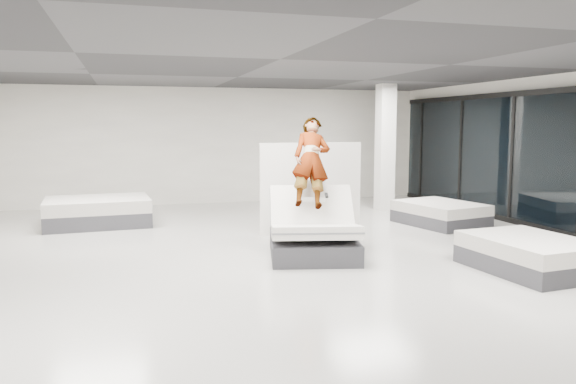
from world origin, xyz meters
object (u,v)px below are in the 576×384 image
at_px(person, 311,180).
at_px(flat_bed_right_far, 440,214).
at_px(divider_panel, 311,189).
at_px(remote, 326,195).
at_px(column, 385,148).
at_px(hero_bed, 313,234).
at_px(flat_bed_left_far, 98,212).
at_px(flat_bed_right_near, 530,255).

height_order(person, flat_bed_right_far, person).
bearing_deg(divider_panel, remote, -93.64).
bearing_deg(column, hero_bed, -128.10).
bearing_deg(column, divider_panel, -137.92).
bearing_deg(flat_bed_left_far, hero_bed, -48.24).
distance_m(flat_bed_right_near, flat_bed_left_far, 8.72).
bearing_deg(column, flat_bed_left_far, -177.73).
xyz_separation_m(hero_bed, flat_bed_right_near, (2.82, -1.85, -0.11)).
bearing_deg(flat_bed_left_far, person, -45.24).
bearing_deg(flat_bed_right_far, flat_bed_right_near, -101.74).
height_order(person, flat_bed_right_near, person).
xyz_separation_m(flat_bed_right_far, column, (-0.24, 2.32, 1.35)).
bearing_deg(column, person, -129.67).
height_order(remote, flat_bed_right_near, remote).
bearing_deg(remote, hero_bed, 176.00).
xyz_separation_m(flat_bed_right_near, flat_bed_left_far, (-6.43, 5.89, 0.05)).
bearing_deg(flat_bed_left_far, column, 2.27).
bearing_deg(person, column, 63.30).
height_order(divider_panel, flat_bed_right_near, divider_panel).
bearing_deg(flat_bed_left_far, divider_panel, -29.07).
bearing_deg(flat_bed_right_far, divider_panel, -175.20).
distance_m(person, column, 5.20).
relative_size(flat_bed_right_near, column, 0.61).
xyz_separation_m(hero_bed, column, (3.38, 4.32, 1.24)).
xyz_separation_m(hero_bed, flat_bed_right_far, (3.62, 2.00, -0.12)).
relative_size(hero_bed, flat_bed_right_near, 1.09).
xyz_separation_m(flat_bed_right_far, flat_bed_left_far, (-7.23, 2.04, 0.05)).
bearing_deg(divider_panel, flat_bed_right_near, -51.02).
distance_m(remote, divider_panel, 1.83).
distance_m(hero_bed, flat_bed_left_far, 5.41).
bearing_deg(column, flat_bed_right_far, -84.20).
bearing_deg(remote, flat_bed_left_far, 145.91).
relative_size(divider_panel, flat_bed_right_far, 0.99).
distance_m(hero_bed, flat_bed_right_far, 4.14).
xyz_separation_m(remote, divider_panel, (0.32, 1.80, -0.11)).
height_order(divider_panel, flat_bed_right_far, divider_panel).
xyz_separation_m(divider_panel, flat_bed_right_near, (2.29, -3.59, -0.67)).
distance_m(remote, flat_bed_right_near, 3.25).
relative_size(flat_bed_right_far, flat_bed_left_far, 0.90).
bearing_deg(flat_bed_left_far, remote, -47.07).
distance_m(remote, flat_bed_right_far, 4.06).
distance_m(divider_panel, flat_bed_right_far, 3.17).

